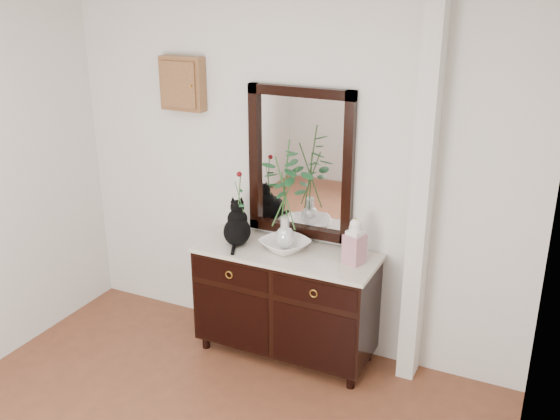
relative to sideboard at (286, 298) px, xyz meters
The scene contains 10 objects.
wall_back 0.92m from the sideboard, 111.80° to the left, with size 3.60×0.04×2.70m, color silver.
pilaster 1.27m from the sideboard, 10.70° to the left, with size 0.12×0.20×2.70m, color silver.
sideboard is the anchor object (origin of this frame).
wall_mirror 0.99m from the sideboard, 90.00° to the left, with size 0.80×0.06×1.10m.
key_cabinet 1.77m from the sideboard, 167.54° to the left, with size 0.35×0.10×0.40m, color brown.
cat 0.66m from the sideboard, behind, with size 0.23×0.28×0.33m, color black, non-canonical shape.
lotus_bowl 0.42m from the sideboard, 135.91° to the left, with size 0.33×0.33×0.08m, color white.
vase_branches 0.80m from the sideboard, 135.91° to the left, with size 0.39×0.39×0.82m, color silver, non-canonical shape.
bud_vase_rose 0.76m from the sideboard, behind, with size 0.07×0.07×0.56m, color #326431, non-canonical shape.
ginger_jar 0.74m from the sideboard, ahead, with size 0.12×0.12×0.33m, color white, non-canonical shape.
Camera 1 is at (1.81, -1.97, 2.69)m, focal length 40.00 mm.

